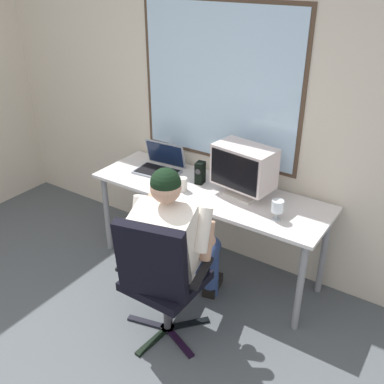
# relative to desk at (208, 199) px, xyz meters

# --- Properties ---
(wall_rear) EXTENTS (4.63, 0.08, 2.77)m
(wall_rear) POSITION_rel_desk_xyz_m (-0.16, 0.36, 0.73)
(wall_rear) COLOR beige
(wall_rear) RESTS_ON ground
(desk) EXTENTS (1.88, 0.60, 0.74)m
(desk) POSITION_rel_desk_xyz_m (0.00, 0.00, 0.00)
(desk) COLOR gray
(desk) RESTS_ON ground
(office_chair) EXTENTS (0.61, 0.58, 0.98)m
(office_chair) POSITION_rel_desk_xyz_m (0.16, -0.84, -0.11)
(office_chair) COLOR black
(office_chair) RESTS_ON ground
(person_seated) EXTENTS (0.62, 0.85, 1.23)m
(person_seated) POSITION_rel_desk_xyz_m (0.11, -0.60, -0.02)
(person_seated) COLOR navy
(person_seated) RESTS_ON ground
(crt_monitor) EXTENTS (0.47, 0.31, 0.39)m
(crt_monitor) POSITION_rel_desk_xyz_m (0.26, 0.06, 0.32)
(crt_monitor) COLOR beige
(crt_monitor) RESTS_ON desk
(laptop) EXTENTS (0.38, 0.31, 0.23)m
(laptop) POSITION_rel_desk_xyz_m (-0.52, 0.08, 0.14)
(laptop) COLOR gray
(laptop) RESTS_ON desk
(wine_glass) EXTENTS (0.08, 0.08, 0.14)m
(wine_glass) POSITION_rel_desk_xyz_m (0.61, -0.12, 0.18)
(wine_glass) COLOR silver
(wine_glass) RESTS_ON desk
(desk_speaker) EXTENTS (0.07, 0.09, 0.18)m
(desk_speaker) POSITION_rel_desk_xyz_m (-0.11, 0.06, 0.17)
(desk_speaker) COLOR black
(desk_speaker) RESTS_ON desk
(coffee_mug) EXTENTS (0.07, 0.07, 0.11)m
(coffee_mug) POSITION_rel_desk_xyz_m (-0.16, -0.12, 0.13)
(coffee_mug) COLOR silver
(coffee_mug) RESTS_ON desk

